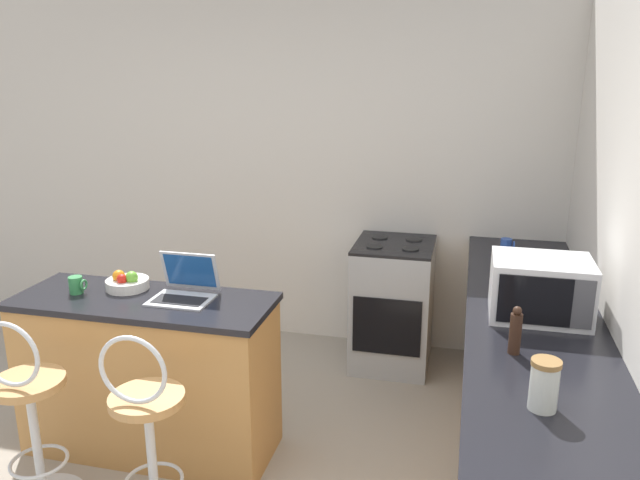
# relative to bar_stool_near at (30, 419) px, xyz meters

# --- Properties ---
(wall_back) EXTENTS (12.00, 0.06, 2.60)m
(wall_back) POSITION_rel_bar_stool_near_xyz_m (0.63, 2.29, 0.83)
(wall_back) COLOR silver
(wall_back) RESTS_ON ground_plane
(breakfast_bar) EXTENTS (1.40, 0.54, 0.90)m
(breakfast_bar) POSITION_rel_bar_stool_near_xyz_m (0.31, 0.57, -0.02)
(breakfast_bar) COLOR #B27C42
(breakfast_bar) RESTS_ON ground_plane
(counter_right) EXTENTS (0.67, 3.00, 0.90)m
(counter_right) POSITION_rel_bar_stool_near_xyz_m (2.32, 0.78, -0.02)
(counter_right) COLOR #B27C42
(counter_right) RESTS_ON ground_plane
(bar_stool_near) EXTENTS (0.40, 0.40, 1.01)m
(bar_stool_near) POSITION_rel_bar_stool_near_xyz_m (0.00, 0.00, 0.00)
(bar_stool_near) COLOR silver
(bar_stool_near) RESTS_ON ground_plane
(bar_stool_far) EXTENTS (0.40, 0.40, 1.01)m
(bar_stool_far) POSITION_rel_bar_stool_near_xyz_m (0.62, 0.00, 0.00)
(bar_stool_far) COLOR silver
(bar_stool_far) RESTS_ON ground_plane
(laptop) EXTENTS (0.32, 0.28, 0.24)m
(laptop) POSITION_rel_bar_stool_near_xyz_m (0.52, 0.64, 0.49)
(laptop) COLOR #B7BABF
(laptop) RESTS_ON breakfast_bar
(microwave) EXTENTS (0.47, 0.38, 0.29)m
(microwave) POSITION_rel_bar_stool_near_xyz_m (2.33, 0.82, 0.58)
(microwave) COLOR silver
(microwave) RESTS_ON counter_right
(stove_range) EXTENTS (0.54, 0.61, 0.91)m
(stove_range) POSITION_rel_bar_stool_near_xyz_m (1.48, 1.94, -0.02)
(stove_range) COLOR #9EA3A8
(stove_range) RESTS_ON ground_plane
(fruit_bowl) EXTENTS (0.23, 0.23, 0.11)m
(fruit_bowl) POSITION_rel_bar_stool_near_xyz_m (0.16, 0.68, 0.47)
(fruit_bowl) COLOR silver
(fruit_bowl) RESTS_ON breakfast_bar
(mug_blue) EXTENTS (0.09, 0.07, 0.10)m
(mug_blue) POSITION_rel_bar_stool_near_xyz_m (2.23, 1.88, 0.48)
(mug_blue) COLOR #2D51AD
(mug_blue) RESTS_ON counter_right
(mug_green) EXTENTS (0.09, 0.07, 0.09)m
(mug_green) POSITION_rel_bar_stool_near_xyz_m (-0.08, 0.56, 0.48)
(mug_green) COLOR #338447
(mug_green) RESTS_ON breakfast_bar
(storage_jar) EXTENTS (0.11, 0.11, 0.19)m
(storage_jar) POSITION_rel_bar_stool_near_xyz_m (2.27, -0.08, 0.53)
(storage_jar) COLOR silver
(storage_jar) RESTS_ON counter_right
(pepper_mill) EXTENTS (0.05, 0.05, 0.22)m
(pepper_mill) POSITION_rel_bar_stool_near_xyz_m (2.19, 0.36, 0.53)
(pepper_mill) COLOR #331E14
(pepper_mill) RESTS_ON counter_right
(mug_red) EXTENTS (0.09, 0.08, 0.10)m
(mug_red) POSITION_rel_bar_stool_near_xyz_m (2.22, 1.20, 0.48)
(mug_red) COLOR red
(mug_red) RESTS_ON counter_right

